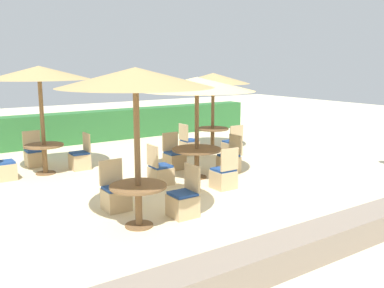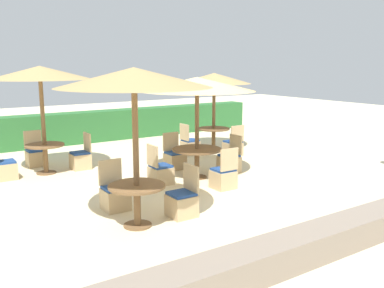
# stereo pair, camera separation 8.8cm
# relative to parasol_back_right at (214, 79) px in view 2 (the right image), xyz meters

# --- Properties ---
(ground_plane) EXTENTS (40.00, 40.00, 0.00)m
(ground_plane) POSITION_rel_parasol_back_right_xyz_m (-2.55, -3.20, -2.24)
(ground_plane) COLOR beige
(hedge_row) EXTENTS (13.00, 0.70, 1.05)m
(hedge_row) POSITION_rel_parasol_back_right_xyz_m (-2.55, 3.63, -1.71)
(hedge_row) COLOR #2D6B33
(hedge_row) RESTS_ON ground_plane
(stone_border) EXTENTS (10.00, 0.56, 0.42)m
(stone_border) POSITION_rel_parasol_back_right_xyz_m (-2.55, -6.79, -2.03)
(stone_border) COLOR gray
(stone_border) RESTS_ON ground_plane
(parasol_back_right) EXTENTS (2.26, 2.26, 2.41)m
(parasol_back_right) POSITION_rel_parasol_back_right_xyz_m (0.00, 0.00, 0.00)
(parasol_back_right) COLOR brown
(parasol_back_right) RESTS_ON ground_plane
(round_table_back_right) EXTENTS (1.00, 1.00, 0.71)m
(round_table_back_right) POSITION_rel_parasol_back_right_xyz_m (0.00, 0.00, -1.69)
(round_table_back_right) COLOR brown
(round_table_back_right) RESTS_ON ground_plane
(patio_chair_back_right_west) EXTENTS (0.46, 0.46, 0.93)m
(patio_chair_back_right_west) POSITION_rel_parasol_back_right_xyz_m (-0.91, -0.03, -1.98)
(patio_chair_back_right_west) COLOR tan
(patio_chair_back_right_west) RESTS_ON ground_plane
(patio_chair_back_right_south) EXTENTS (0.46, 0.46, 0.93)m
(patio_chair_back_right_south) POSITION_rel_parasol_back_right_xyz_m (0.03, -0.93, -1.98)
(patio_chair_back_right_south) COLOR tan
(patio_chair_back_right_south) RESTS_ON ground_plane
(parasol_center) EXTENTS (2.72, 2.72, 2.40)m
(parasol_center) POSITION_rel_parasol_back_right_xyz_m (-2.24, -2.35, -0.00)
(parasol_center) COLOR brown
(parasol_center) RESTS_ON ground_plane
(round_table_center) EXTENTS (1.18, 1.18, 0.71)m
(round_table_center) POSITION_rel_parasol_back_right_xyz_m (-2.24, -2.35, -1.66)
(round_table_center) COLOR brown
(round_table_center) RESTS_ON ground_plane
(patio_chair_center_west) EXTENTS (0.46, 0.46, 0.93)m
(patio_chair_center_west) POSITION_rel_parasol_back_right_xyz_m (-3.25, -2.35, -1.98)
(patio_chair_center_west) COLOR tan
(patio_chair_center_west) RESTS_ON ground_plane
(patio_chair_center_east) EXTENTS (0.46, 0.46, 0.93)m
(patio_chair_center_east) POSITION_rel_parasol_back_right_xyz_m (-1.23, -2.34, -1.98)
(patio_chair_center_east) COLOR tan
(patio_chair_center_east) RESTS_ON ground_plane
(patio_chair_center_north) EXTENTS (0.46, 0.46, 0.93)m
(patio_chair_center_north) POSITION_rel_parasol_back_right_xyz_m (-2.21, -1.29, -1.98)
(patio_chair_center_north) COLOR tan
(patio_chair_center_north) RESTS_ON ground_plane
(patio_chair_center_south) EXTENTS (0.46, 0.46, 0.93)m
(patio_chair_center_south) POSITION_rel_parasol_back_right_xyz_m (-2.25, -3.41, -1.98)
(patio_chair_center_south) COLOR tan
(patio_chair_center_south) RESTS_ON ground_plane
(parasol_front_left) EXTENTS (2.53, 2.53, 2.67)m
(parasol_front_left) POSITION_rel_parasol_back_right_xyz_m (-4.82, -4.35, 0.25)
(parasol_front_left) COLOR brown
(parasol_front_left) RESTS_ON ground_plane
(round_table_front_left) EXTENTS (0.96, 0.96, 0.73)m
(round_table_front_left) POSITION_rel_parasol_back_right_xyz_m (-4.82, -4.35, -1.69)
(round_table_front_left) COLOR brown
(round_table_front_left) RESTS_ON ground_plane
(patio_chair_front_left_north) EXTENTS (0.46, 0.46, 0.93)m
(patio_chair_front_left_north) POSITION_rel_parasol_back_right_xyz_m (-4.79, -3.35, -1.98)
(patio_chair_front_left_north) COLOR tan
(patio_chair_front_left_north) RESTS_ON ground_plane
(patio_chair_front_left_east) EXTENTS (0.46, 0.46, 0.93)m
(patio_chair_front_left_east) POSITION_rel_parasol_back_right_xyz_m (-3.93, -4.36, -1.98)
(patio_chair_front_left_east) COLOR tan
(patio_chair_front_left_east) RESTS_ON ground_plane
(parasol_back_left) EXTENTS (2.43, 2.43, 2.65)m
(parasol_back_left) POSITION_rel_parasol_back_right_xyz_m (-5.15, 0.07, 0.24)
(parasol_back_left) COLOR brown
(parasol_back_left) RESTS_ON ground_plane
(round_table_back_left) EXTENTS (0.95, 0.95, 0.74)m
(round_table_back_left) POSITION_rel_parasol_back_right_xyz_m (-5.15, 0.07, -1.68)
(round_table_back_left) COLOR brown
(round_table_back_left) RESTS_ON ground_plane
(patio_chair_back_left_west) EXTENTS (0.46, 0.46, 0.93)m
(patio_chair_back_left_west) POSITION_rel_parasol_back_right_xyz_m (-6.11, 0.05, -1.98)
(patio_chair_back_left_west) COLOR tan
(patio_chair_back_left_west) RESTS_ON ground_plane
(patio_chair_back_left_north) EXTENTS (0.46, 0.46, 0.93)m
(patio_chair_back_left_north) POSITION_rel_parasol_back_right_xyz_m (-5.16, 1.05, -1.98)
(patio_chair_back_left_north) COLOR tan
(patio_chair_back_left_north) RESTS_ON ground_plane
(patio_chair_back_left_east) EXTENTS (0.46, 0.46, 0.93)m
(patio_chair_back_left_east) POSITION_rel_parasol_back_right_xyz_m (-4.26, 0.05, -1.98)
(patio_chair_back_left_east) COLOR tan
(patio_chair_back_left_east) RESTS_ON ground_plane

